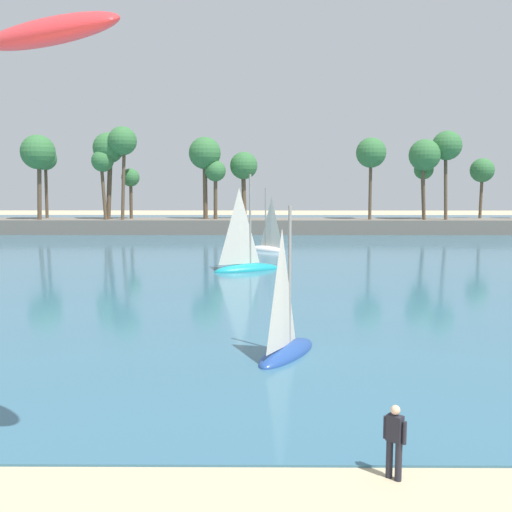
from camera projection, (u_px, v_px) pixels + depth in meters
sea at (235, 242)px, 63.92m from camera, size 220.00×101.41×0.06m
palm_headland at (239, 200)px, 73.80m from camera, size 80.69×6.64×12.94m
person_at_waterline at (395, 440)px, 12.96m from camera, size 0.43×0.40×1.67m
sailboat_near_shore at (268, 244)px, 55.64m from camera, size 4.00×3.85×6.20m
sailboat_toward_headland at (286, 341)px, 22.11m from camera, size 2.90×4.19×5.90m
sailboat_far_left at (246, 261)px, 43.10m from camera, size 5.23×3.67×7.38m
kite_aloft_high_over_bay at (48, 32)px, 12.17m from camera, size 4.03×3.22×1.03m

